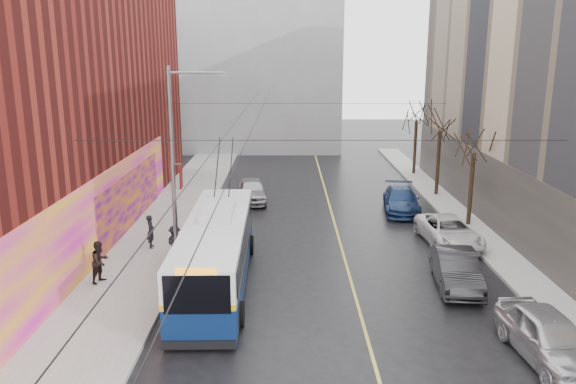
# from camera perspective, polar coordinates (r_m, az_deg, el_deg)

# --- Properties ---
(sidewalk_left) EXTENTS (4.00, 60.00, 0.15)m
(sidewalk_left) POSITION_cam_1_polar(r_m,az_deg,el_deg) (28.73, -13.77, -5.65)
(sidewalk_left) COLOR gray
(sidewalk_left) RESTS_ON ground
(sidewalk_right) EXTENTS (2.00, 60.00, 0.15)m
(sidewalk_right) POSITION_cam_1_polar(r_m,az_deg,el_deg) (29.75, 20.13, -5.44)
(sidewalk_right) COLOR gray
(sidewalk_right) RESTS_ON ground
(lane_line) EXTENTS (0.12, 50.00, 0.01)m
(lane_line) POSITION_cam_1_polar(r_m,az_deg,el_deg) (29.97, 5.16, -4.63)
(lane_line) COLOR #BFB74C
(lane_line) RESTS_ON ground
(building_far) EXTENTS (20.50, 12.10, 18.00)m
(building_far) POSITION_cam_1_polar(r_m,az_deg,el_deg) (59.49, -4.83, 13.33)
(building_far) COLOR gray
(building_far) RESTS_ON ground
(streetlight_pole) EXTENTS (2.65, 0.60, 9.00)m
(streetlight_pole) POSITION_cam_1_polar(r_m,az_deg,el_deg) (25.22, -11.31, 3.02)
(streetlight_pole) COLOR slate
(streetlight_pole) RESTS_ON ground
(catenary_wires) EXTENTS (18.00, 60.00, 0.22)m
(catenary_wires) POSITION_cam_1_polar(r_m,az_deg,el_deg) (29.28, -2.67, 7.51)
(catenary_wires) COLOR black
(tree_near) EXTENTS (3.20, 3.20, 6.40)m
(tree_near) POSITION_cam_1_polar(r_m,az_deg,el_deg) (32.31, 18.45, 5.13)
(tree_near) COLOR black
(tree_near) RESTS_ON ground
(tree_mid) EXTENTS (3.20, 3.20, 6.68)m
(tree_mid) POSITION_cam_1_polar(r_m,az_deg,el_deg) (38.92, 15.27, 7.13)
(tree_mid) COLOR black
(tree_mid) RESTS_ON ground
(tree_far) EXTENTS (3.20, 3.20, 6.57)m
(tree_far) POSITION_cam_1_polar(r_m,az_deg,el_deg) (45.68, 12.97, 8.04)
(tree_far) COLOR black
(tree_far) RESTS_ON ground
(pigeons_flying) EXTENTS (4.71, 3.56, 2.37)m
(pigeons_flying) POSITION_cam_1_polar(r_m,az_deg,el_deg) (24.35, -4.37, 8.32)
(pigeons_flying) COLOR slate
(trolleybus) EXTENTS (2.82, 11.54, 5.44)m
(trolleybus) POSITION_cam_1_polar(r_m,az_deg,el_deg) (23.63, -7.28, -5.94)
(trolleybus) COLOR #091B44
(trolleybus) RESTS_ON ground
(parked_car_a) EXTENTS (2.26, 4.81, 1.59)m
(parked_car_a) POSITION_cam_1_polar(r_m,az_deg,el_deg) (20.01, 24.95, -13.20)
(parked_car_a) COLOR #BBBCC1
(parked_car_a) RESTS_ON ground
(parked_car_b) EXTENTS (2.06, 4.70, 1.50)m
(parked_car_b) POSITION_cam_1_polar(r_m,az_deg,el_deg) (24.58, 16.70, -7.53)
(parked_car_b) COLOR #262528
(parked_car_b) RESTS_ON ground
(parked_car_c) EXTENTS (2.73, 5.24, 1.41)m
(parked_car_c) POSITION_cam_1_polar(r_m,az_deg,el_deg) (29.74, 16.03, -3.86)
(parked_car_c) COLOR silver
(parked_car_c) RESTS_ON ground
(parked_car_d) EXTENTS (2.62, 5.26, 1.47)m
(parked_car_d) POSITION_cam_1_polar(r_m,az_deg,el_deg) (35.21, 11.43, -0.81)
(parked_car_d) COLOR navy
(parked_car_d) RESTS_ON ground
(following_car) EXTENTS (2.26, 4.67, 1.54)m
(following_car) POSITION_cam_1_polar(r_m,az_deg,el_deg) (36.96, -3.71, 0.19)
(following_car) COLOR #A1A0A5
(following_car) RESTS_ON ground
(pedestrian_a) EXTENTS (0.47, 0.65, 1.66)m
(pedestrian_a) POSITION_cam_1_polar(r_m,az_deg,el_deg) (28.49, -13.77, -3.91)
(pedestrian_a) COLOR black
(pedestrian_a) RESTS_ON sidewalk_left
(pedestrian_b) EXTENTS (0.98, 1.07, 1.79)m
(pedestrian_b) POSITION_cam_1_polar(r_m,az_deg,el_deg) (24.83, -18.54, -6.72)
(pedestrian_b) COLOR black
(pedestrian_b) RESTS_ON sidewalk_left
(pedestrian_c) EXTENTS (1.13, 1.10, 1.55)m
(pedestrian_c) POSITION_cam_1_polar(r_m,az_deg,el_deg) (26.89, -11.42, -4.97)
(pedestrian_c) COLOR black
(pedestrian_c) RESTS_ON sidewalk_left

